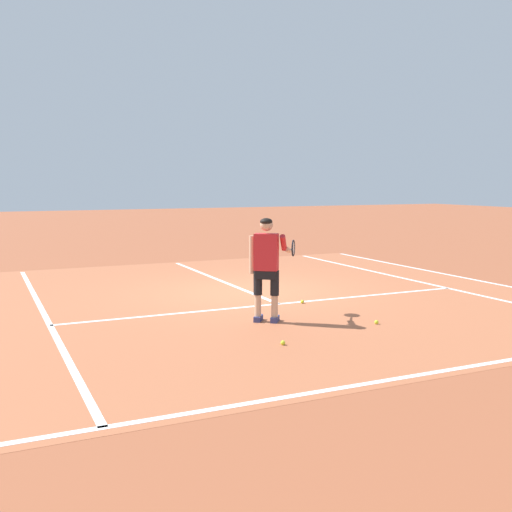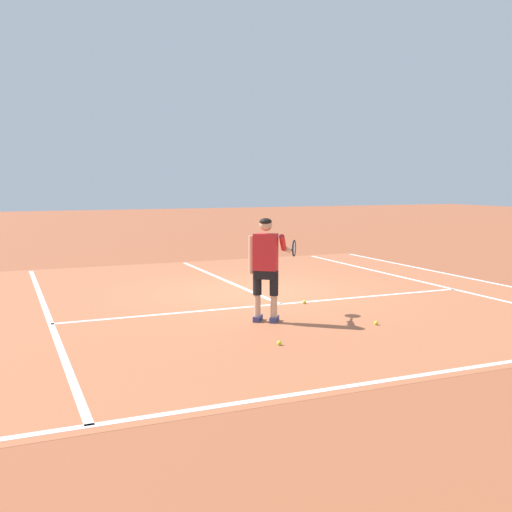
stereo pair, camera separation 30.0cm
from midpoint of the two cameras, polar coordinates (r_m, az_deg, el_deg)
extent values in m
plane|color=#9E5133|center=(12.75, 0.18, -3.37)|extent=(80.00, 80.00, 0.00)
cube|color=#B2603D|center=(12.30, 1.10, -3.74)|extent=(10.98, 11.28, 0.00)
cube|color=white|center=(7.80, 17.97, -10.39)|extent=(10.98, 0.10, 0.01)
cube|color=white|center=(11.45, 3.07, -4.55)|extent=(8.23, 0.10, 0.01)
cube|color=white|center=(14.34, -2.57, -2.20)|extent=(0.10, 6.40, 0.01)
cube|color=white|center=(11.29, -18.41, -5.06)|extent=(0.10, 10.88, 0.01)
cube|color=white|center=(14.45, 16.18, -2.40)|extent=(0.10, 10.88, 0.01)
cube|color=white|center=(15.35, 20.16, -2.02)|extent=(0.10, 10.88, 0.01)
cube|color=navy|center=(10.07, 1.03, -5.89)|extent=(0.25, 0.29, 0.09)
cube|color=navy|center=(10.01, 2.60, -5.97)|extent=(0.25, 0.29, 0.09)
cylinder|color=tan|center=(9.98, 0.98, -4.68)|extent=(0.11, 0.11, 0.36)
cylinder|color=black|center=(9.91, 0.99, -2.50)|extent=(0.14, 0.14, 0.41)
cylinder|color=tan|center=(9.93, 2.57, -4.75)|extent=(0.11, 0.11, 0.36)
cylinder|color=black|center=(9.86, 2.58, -2.56)|extent=(0.14, 0.14, 0.41)
cube|color=black|center=(9.86, 1.78, -1.59)|extent=(0.39, 0.36, 0.20)
cube|color=red|center=(9.81, 1.79, 0.38)|extent=(0.44, 0.40, 0.60)
cylinder|color=tan|center=(9.87, 0.42, 0.12)|extent=(0.09, 0.09, 0.62)
cylinder|color=red|center=(9.84, 3.41, 1.26)|extent=(0.23, 0.26, 0.29)
cylinder|color=tan|center=(10.05, 3.84, 0.58)|extent=(0.24, 0.28, 0.14)
sphere|color=tan|center=(9.78, 1.81, 2.97)|extent=(0.21, 0.21, 0.21)
ellipsoid|color=black|center=(9.76, 1.79, 3.26)|extent=(0.28, 0.28, 0.12)
cylinder|color=#232326|center=(10.27, 4.12, 0.54)|extent=(0.14, 0.18, 0.03)
cylinder|color=black|center=(10.41, 4.25, 0.63)|extent=(0.08, 0.09, 0.02)
torus|color=black|center=(10.60, 4.41, 0.74)|extent=(0.20, 0.25, 0.30)
cylinder|color=silver|center=(10.60, 4.41, 0.74)|extent=(0.15, 0.20, 0.25)
sphere|color=#CCE02D|center=(8.62, 3.21, -8.19)|extent=(0.07, 0.07, 0.07)
sphere|color=#CCE02D|center=(11.52, 5.31, -4.34)|extent=(0.07, 0.07, 0.07)
sphere|color=#CCE02D|center=(10.01, 12.11, -6.19)|extent=(0.07, 0.07, 0.07)
camera|label=1|loc=(0.15, -89.16, 0.10)|focal=42.45mm
camera|label=2|loc=(0.15, 90.84, -0.10)|focal=42.45mm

